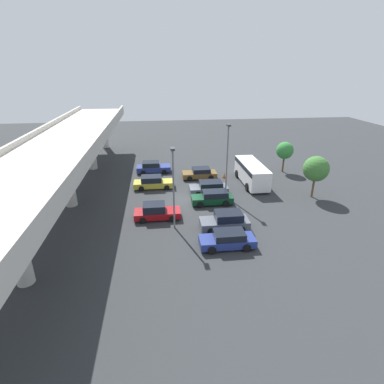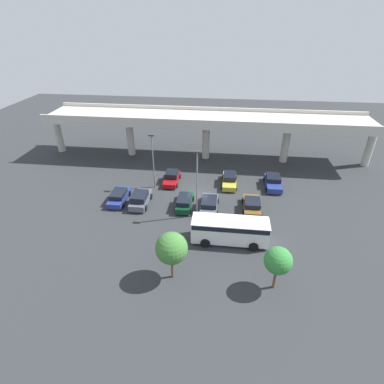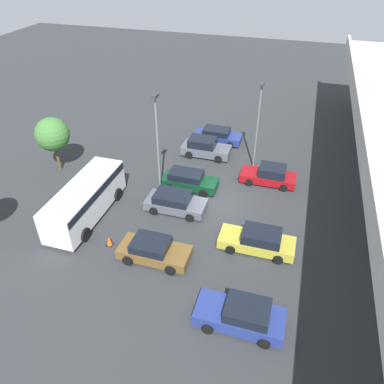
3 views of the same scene
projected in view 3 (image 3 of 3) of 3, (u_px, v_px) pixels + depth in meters
ground_plane at (218, 204)px, 28.61m from camera, size 108.08×108.08×0.00m
parked_car_0 at (217, 136)px, 36.52m from camera, size 2.05×4.58×1.41m
parked_car_1 at (205, 148)px, 34.29m from camera, size 2.18×4.43×1.68m
parked_car_2 at (269, 175)px, 30.61m from camera, size 2.10×4.47×1.55m
parked_car_3 at (189, 180)px, 29.97m from camera, size 1.99×4.44×1.47m
parked_car_4 at (175, 202)px, 27.64m from camera, size 2.26×4.46×1.42m
parked_car_5 at (258, 241)px, 24.20m from camera, size 2.12×4.89×1.51m
parked_car_6 at (154, 250)px, 23.51m from camera, size 2.23×4.52×1.42m
parked_car_7 at (241, 315)px, 19.51m from camera, size 2.25×4.69×1.53m
shuttle_bus at (85, 198)px, 26.55m from camera, size 7.84×2.70×2.62m
lamp_post_near_aisle at (157, 141)px, 26.71m from camera, size 0.70×0.35×8.25m
lamp_post_mid_lot at (258, 120)px, 30.47m from camera, size 0.70×0.35×7.56m
tree_front_left at (52, 134)px, 30.80m from camera, size 2.82×2.82×4.78m
traffic_cone at (109, 241)px, 24.70m from camera, size 0.44×0.44×0.70m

